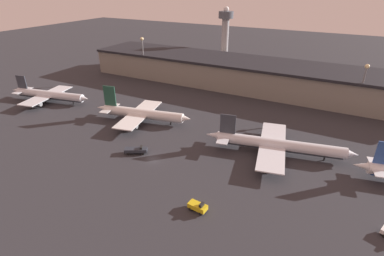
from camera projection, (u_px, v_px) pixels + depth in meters
ground at (153, 159)px, 94.57m from camera, size 600.00×600.00×0.00m
terminal_building at (242, 73)px, 156.75m from camera, size 171.34×31.03×13.95m
airplane_0 at (49, 95)px, 138.25m from camera, size 41.57×28.39×11.31m
airplane_1 at (142, 114)px, 118.81m from camera, size 40.36×30.18×13.45m
airplane_2 at (277, 145)px, 96.20m from camera, size 47.17×33.62×11.86m
service_vehicle_2 at (198, 207)px, 72.86m from camera, size 4.87×2.69×2.77m
service_vehicle_3 at (136, 150)px, 97.28m from camera, size 7.58×5.68×2.62m
lamp_post_0 at (143, 53)px, 164.46m from camera, size 1.80×1.80×23.37m
lamp_post_1 at (363, 83)px, 119.46m from camera, size 1.80×1.80×21.60m
control_tower at (225, 33)px, 186.45m from camera, size 9.00×9.00×36.81m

